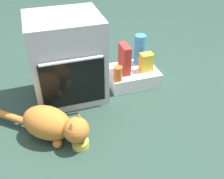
{
  "coord_description": "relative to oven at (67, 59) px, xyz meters",
  "views": [
    {
      "loc": [
        -0.2,
        -1.57,
        1.47
      ],
      "look_at": [
        0.31,
        0.05,
        0.25
      ],
      "focal_mm": 41.54,
      "sensor_mm": 36.0,
      "label": 1
    }
  ],
  "objects": [
    {
      "name": "snack_bag",
      "position": [
        0.75,
        -0.03,
        -0.15
      ],
      "size": [
        0.12,
        0.09,
        0.18
      ],
      "primitive_type": "cube",
      "color": "yellow",
      "rests_on": "pantry_cabinet"
    },
    {
      "name": "oven",
      "position": [
        0.0,
        0.0,
        0.0
      ],
      "size": [
        0.61,
        0.57,
        0.76
      ],
      "color": "#B7BABF",
      "rests_on": "ground"
    },
    {
      "name": "pantry_cabinet",
      "position": [
        0.63,
        0.02,
        -0.31
      ],
      "size": [
        0.49,
        0.38,
        0.14
      ],
      "primitive_type": "cube",
      "color": "white",
      "rests_on": "ground"
    },
    {
      "name": "cat",
      "position": [
        -0.22,
        -0.53,
        -0.24
      ],
      "size": [
        0.69,
        0.6,
        0.27
      ],
      "rotation": [
        0.0,
        0.0,
        -0.7
      ],
      "color": "#C6752D",
      "rests_on": "ground"
    },
    {
      "name": "sauce_jar",
      "position": [
        0.43,
        -0.12,
        -0.17
      ],
      "size": [
        0.08,
        0.08,
        0.14
      ],
      "primitive_type": "cylinder",
      "color": "#D16023",
      "rests_on": "pantry_cabinet"
    },
    {
      "name": "cereal_box",
      "position": [
        0.54,
        0.01,
        -0.1
      ],
      "size": [
        0.07,
        0.18,
        0.28
      ],
      "primitive_type": "cube",
      "color": "#B72D28",
      "rests_on": "pantry_cabinet"
    },
    {
      "name": "ground",
      "position": [
        -0.03,
        -0.44,
        -0.38
      ],
      "size": [
        8.0,
        8.0,
        0.0
      ],
      "primitive_type": "plane",
      "color": "#284238"
    },
    {
      "name": "water_bottle",
      "position": [
        0.74,
        0.13,
        -0.09
      ],
      "size": [
        0.11,
        0.11,
        0.3
      ],
      "primitive_type": "cylinder",
      "color": "#388CD1",
      "rests_on": "pantry_cabinet"
    },
    {
      "name": "food_bowl",
      "position": [
        -0.05,
        -0.68,
        -0.34
      ],
      "size": [
        0.13,
        0.13,
        0.08
      ],
      "color": "#D1D14C",
      "rests_on": "ground"
    }
  ]
}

